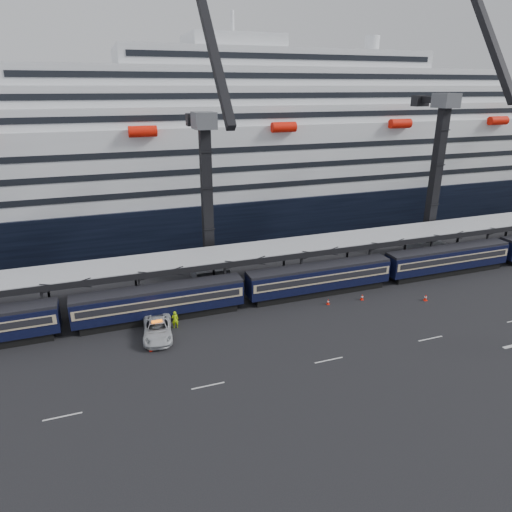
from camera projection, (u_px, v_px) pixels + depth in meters
name	position (u px, v px, depth m)	size (l,w,h in m)	color
ground	(421.00, 318.00, 52.06)	(260.00, 260.00, 0.00)	black
train	(343.00, 274.00, 58.66)	(133.05, 3.00, 4.05)	black
canopy	(359.00, 239.00, 62.59)	(130.00, 6.25, 5.53)	#95989D
cruise_ship	(269.00, 156.00, 88.01)	(214.09, 28.84, 34.00)	black
crane_dark_near	(208.00, 195.00, 58.02)	(4.50, 17.75, 35.08)	#53555B
crane_dark_mid	(439.00, 169.00, 67.64)	(4.50, 18.24, 39.64)	#53555B
pickup_truck	(158.00, 329.00, 47.95)	(2.93, 6.36, 1.77)	#B3B6BB
worker	(175.00, 320.00, 49.73)	(0.73, 0.48, 2.00)	#A2D60B
traffic_cone_b	(151.00, 348.00, 45.56)	(0.35, 0.35, 0.70)	#FA1807
traffic_cone_c	(328.00, 302.00, 55.32)	(0.36, 0.36, 0.71)	#FA1807
traffic_cone_d	(362.00, 297.00, 56.50)	(0.38, 0.38, 0.77)	#FA1807
traffic_cone_e	(426.00, 297.00, 56.31)	(0.42, 0.42, 0.84)	#FA1807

